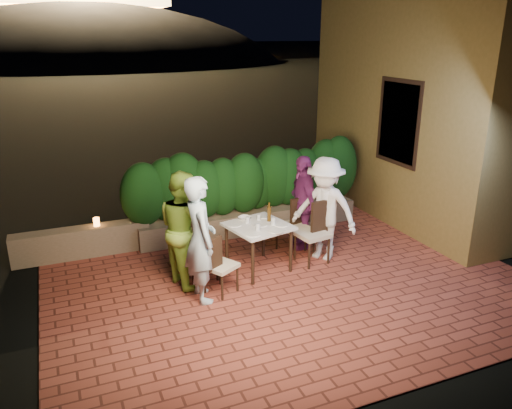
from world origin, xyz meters
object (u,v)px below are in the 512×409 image
bowl (245,218)px  parapet_lamp (96,222)px  chair_left_front (221,264)px  dining_table (258,247)px  diner_blue (200,239)px  chair_left_back (201,247)px  chair_right_back (291,225)px  chair_right_front (312,233)px  beer_bottle (269,212)px  diner_white (325,209)px  diner_purple (303,202)px  diner_green (184,228)px

bowl → parapet_lamp: size_ratio=1.38×
chair_left_front → dining_table: bearing=1.2°
diner_blue → chair_left_back: bearing=-16.3°
chair_right_back → diner_blue: size_ratio=0.52×
parapet_lamp → chair_left_back: bearing=-47.7°
chair_right_front → chair_right_back: 0.56m
dining_table → chair_left_back: 0.91m
beer_bottle → chair_right_front: beer_bottle is taller
diner_blue → diner_white: size_ratio=1.05×
beer_bottle → chair_right_back: (0.59, 0.38, -0.44)m
chair_left_back → diner_white: diner_white is taller
dining_table → diner_purple: bearing=28.1°
bowl → diner_purple: 1.18m
diner_purple → diner_white: bearing=18.2°
diner_purple → chair_right_back: bearing=-61.9°
chair_right_back → diner_green: (-1.95, -0.43, 0.40)m
beer_bottle → chair_left_back: size_ratio=0.31×
diner_blue → chair_left_front: bearing=-79.6°
chair_left_front → chair_right_back: bearing=0.7°
chair_left_front → chair_right_front: (1.68, 0.39, 0.07)m
chair_right_front → parapet_lamp: bearing=-36.2°
chair_right_front → diner_blue: bearing=4.3°
diner_purple → chair_left_front: bearing=-53.0°
bowl → diner_green: (-1.04, -0.26, 0.08)m
dining_table → parapet_lamp: bearing=145.0°
diner_blue → beer_bottle: bearing=-64.6°
beer_bottle → parapet_lamp: size_ratio=2.18×
beer_bottle → chair_left_back: beer_bottle is taller
chair_right_back → dining_table: bearing=16.6°
chair_left_back → diner_white: 2.08m
diner_white → diner_green: bearing=-127.9°
dining_table → chair_right_back: 0.93m
diner_green → diner_purple: bearing=-89.2°
diner_purple → diner_green: bearing=-69.2°
chair_left_front → diner_green: bearing=96.2°
beer_bottle → chair_left_front: beer_bottle is taller
chair_right_front → bowl: bearing=-29.2°
bowl → chair_right_back: (0.91, 0.16, -0.31)m
dining_table → chair_right_front: size_ratio=0.85×
diner_white → diner_purple: diner_white is taller
chair_right_front → diner_white: 0.43m
bowl → diner_blue: diner_blue is taller
chair_left_back → parapet_lamp: chair_left_back is taller
beer_bottle → diner_green: bearing=-178.1°
diner_blue → parapet_lamp: (-1.18, 2.10, -0.32)m
dining_table → diner_white: size_ratio=0.51×
diner_green → chair_left_back: bearing=-92.5°
dining_table → diner_green: 1.25m
diner_purple → dining_table: bearing=-54.4°
diner_green → parapet_lamp: (-1.10, 1.54, -0.29)m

